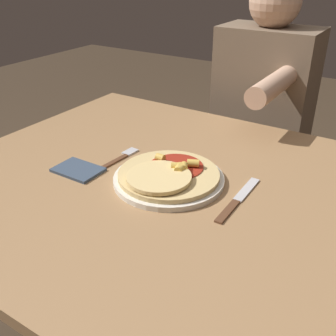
{
  "coord_description": "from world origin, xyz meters",
  "views": [
    {
      "loc": [
        0.44,
        -0.73,
        1.23
      ],
      "look_at": [
        -0.02,
        -0.0,
        0.76
      ],
      "focal_mm": 42.0,
      "sensor_mm": 36.0,
      "label": 1
    }
  ],
  "objects_px": {
    "pizza": "(167,174)",
    "person_diner": "(262,110)",
    "plate": "(168,179)",
    "knife": "(238,200)",
    "dining_table": "(176,214)",
    "fork": "(119,159)"
  },
  "relations": [
    {
      "from": "pizza",
      "to": "person_diner",
      "type": "relative_size",
      "value": 0.22
    },
    {
      "from": "plate",
      "to": "knife",
      "type": "height_order",
      "value": "plate"
    },
    {
      "from": "knife",
      "to": "plate",
      "type": "bearing_deg",
      "value": -175.55
    },
    {
      "from": "pizza",
      "to": "person_diner",
      "type": "height_order",
      "value": "person_diner"
    },
    {
      "from": "pizza",
      "to": "person_diner",
      "type": "xyz_separation_m",
      "value": [
        -0.03,
        0.75,
        -0.06
      ]
    },
    {
      "from": "dining_table",
      "to": "fork",
      "type": "height_order",
      "value": "fork"
    },
    {
      "from": "plate",
      "to": "person_diner",
      "type": "relative_size",
      "value": 0.24
    },
    {
      "from": "plate",
      "to": "person_diner",
      "type": "xyz_separation_m",
      "value": [
        -0.02,
        0.75,
        -0.05
      ]
    },
    {
      "from": "plate",
      "to": "knife",
      "type": "bearing_deg",
      "value": 4.45
    },
    {
      "from": "plate",
      "to": "pizza",
      "type": "distance_m",
      "value": 0.02
    },
    {
      "from": "plate",
      "to": "fork",
      "type": "height_order",
      "value": "plate"
    },
    {
      "from": "fork",
      "to": "person_diner",
      "type": "distance_m",
      "value": 0.73
    },
    {
      "from": "dining_table",
      "to": "person_diner",
      "type": "distance_m",
      "value": 0.75
    },
    {
      "from": "dining_table",
      "to": "fork",
      "type": "xyz_separation_m",
      "value": [
        -0.21,
        0.03,
        0.09
      ]
    },
    {
      "from": "plate",
      "to": "fork",
      "type": "relative_size",
      "value": 1.59
    },
    {
      "from": "dining_table",
      "to": "knife",
      "type": "bearing_deg",
      "value": 3.92
    },
    {
      "from": "knife",
      "to": "person_diner",
      "type": "relative_size",
      "value": 0.19
    },
    {
      "from": "pizza",
      "to": "person_diner",
      "type": "bearing_deg",
      "value": 91.95
    },
    {
      "from": "person_diner",
      "to": "pizza",
      "type": "bearing_deg",
      "value": -88.05
    },
    {
      "from": "dining_table",
      "to": "fork",
      "type": "bearing_deg",
      "value": 172.1
    },
    {
      "from": "fork",
      "to": "person_diner",
      "type": "height_order",
      "value": "person_diner"
    },
    {
      "from": "pizza",
      "to": "fork",
      "type": "relative_size",
      "value": 1.45
    }
  ]
}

